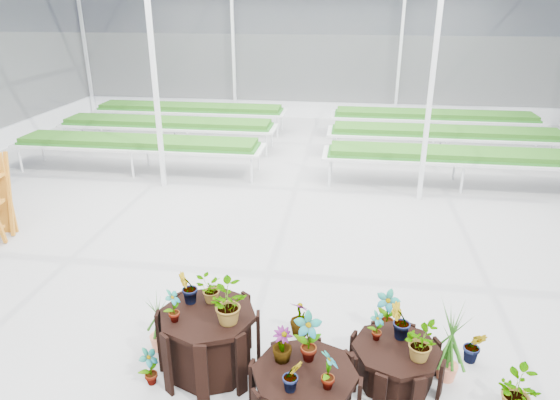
# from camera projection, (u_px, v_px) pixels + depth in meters

# --- Properties ---
(ground_plane) EXTENTS (24.00, 24.00, 0.00)m
(ground_plane) POSITION_uv_depth(u_px,v_px,m) (256.00, 281.00, 8.00)
(ground_plane) COLOR gray
(ground_plane) RESTS_ON ground
(greenhouse_shell) EXTENTS (18.00, 24.00, 4.50)m
(greenhouse_shell) POSITION_uv_depth(u_px,v_px,m) (253.00, 145.00, 7.15)
(greenhouse_shell) COLOR white
(greenhouse_shell) RESTS_ON ground
(steel_frame) EXTENTS (18.00, 24.00, 4.50)m
(steel_frame) POSITION_uv_depth(u_px,v_px,m) (253.00, 145.00, 7.15)
(steel_frame) COLOR silver
(steel_frame) RESTS_ON ground
(nursery_benches) EXTENTS (16.00, 7.00, 0.84)m
(nursery_benches) POSITION_uv_depth(u_px,v_px,m) (301.00, 139.00, 14.45)
(nursery_benches) COLOR silver
(nursery_benches) RESTS_ON ground
(plinth_tall) EXTENTS (1.32, 1.32, 0.80)m
(plinth_tall) POSITION_uv_depth(u_px,v_px,m) (209.00, 341.00, 5.96)
(plinth_tall) COLOR black
(plinth_tall) RESTS_ON ground
(plinth_mid) EXTENTS (1.27, 1.27, 0.61)m
(plinth_mid) POSITION_uv_depth(u_px,v_px,m) (304.00, 394.00, 5.29)
(plinth_mid) COLOR black
(plinth_mid) RESTS_ON ground
(plinth_low) EXTENTS (1.37, 1.37, 0.47)m
(plinth_low) POSITION_uv_depth(u_px,v_px,m) (395.00, 364.00, 5.83)
(plinth_low) COLOR black
(plinth_low) RESTS_ON ground
(nursery_plants) EXTENTS (4.63, 3.11, 1.29)m
(nursery_plants) POSITION_uv_depth(u_px,v_px,m) (317.00, 348.00, 5.65)
(nursery_plants) COLOR #245716
(nursery_plants) RESTS_ON ground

